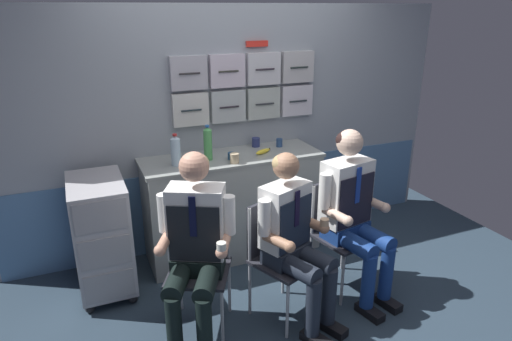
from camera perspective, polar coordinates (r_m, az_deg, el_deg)
ground at (r=3.46m, az=5.97°, el=-18.26°), size 4.80×4.80×0.04m
galley_bulkhead at (r=4.11m, az=-2.62°, el=5.09°), size 4.20×0.14×2.15m
galley_counter at (r=4.01m, az=-2.97°, el=-4.38°), size 1.55×0.53×0.92m
service_trolley at (r=3.67m, az=-19.03°, el=-7.53°), size 0.40×0.65×0.92m
folding_chair_left at (r=3.16m, az=-7.01°, el=-10.44°), size 0.54×0.54×0.85m
crew_member_left at (r=2.93m, az=-7.75°, el=-8.89°), size 0.59×0.69×1.28m
folding_chair_center at (r=3.23m, az=2.55°, el=-9.53°), size 0.52×0.52×0.85m
crew_member_center at (r=3.07m, az=4.87°, el=-8.10°), size 0.53×0.65×1.24m
folding_chair_right at (r=3.61m, az=10.19°, el=-6.52°), size 0.47×0.47×0.85m
crew_member_right at (r=3.43m, az=12.22°, el=-4.56°), size 0.52×0.68×1.30m
water_bottle_short at (r=3.73m, az=-6.13°, el=3.45°), size 0.07×0.07×0.29m
water_bottle_blue_cap at (r=3.63m, az=-10.16°, el=2.51°), size 0.08×0.08×0.26m
coffee_cup_spare at (r=3.75m, az=-3.16°, el=1.89°), size 0.06×0.06×0.06m
espresso_cup_small at (r=4.09m, az=-0.01°, el=3.63°), size 0.07×0.07×0.08m
coffee_cup_white at (r=4.10m, az=2.97°, el=3.58°), size 0.06×0.06×0.07m
paper_cup_tan at (r=3.66m, az=-2.75°, el=1.60°), size 0.08×0.08×0.08m
snack_banana at (r=3.90m, az=0.89°, el=2.44°), size 0.17×0.10×0.04m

